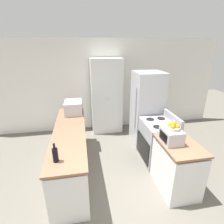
{
  "coord_description": "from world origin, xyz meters",
  "views": [
    {
      "loc": [
        -0.64,
        -1.73,
        2.43
      ],
      "look_at": [
        0.0,
        1.79,
        1.05
      ],
      "focal_mm": 28.0,
      "sensor_mm": 36.0,
      "label": 1
    }
  ],
  "objects_px": {
    "stove": "(157,141)",
    "wine_bottle": "(55,155)",
    "pantry_cabinet": "(107,97)",
    "refrigerator": "(147,109)",
    "microwave": "(74,107)",
    "fruit_bowl": "(174,126)",
    "toaster_oven": "(171,136)"
  },
  "relations": [
    {
      "from": "stove",
      "to": "wine_bottle",
      "type": "height_order",
      "value": "wine_bottle"
    },
    {
      "from": "pantry_cabinet",
      "to": "wine_bottle",
      "type": "height_order",
      "value": "pantry_cabinet"
    },
    {
      "from": "refrigerator",
      "to": "wine_bottle",
      "type": "xyz_separation_m",
      "value": [
        -1.99,
        -1.74,
        0.1
      ]
    },
    {
      "from": "stove",
      "to": "microwave",
      "type": "bearing_deg",
      "value": 153.81
    },
    {
      "from": "refrigerator",
      "to": "fruit_bowl",
      "type": "xyz_separation_m",
      "value": [
        -0.15,
        -1.54,
        0.27
      ]
    },
    {
      "from": "stove",
      "to": "wine_bottle",
      "type": "xyz_separation_m",
      "value": [
        -1.98,
        -0.96,
        0.56
      ]
    },
    {
      "from": "pantry_cabinet",
      "to": "microwave",
      "type": "relative_size",
      "value": 4.16
    },
    {
      "from": "pantry_cabinet",
      "to": "fruit_bowl",
      "type": "bearing_deg",
      "value": -72.94
    },
    {
      "from": "stove",
      "to": "fruit_bowl",
      "type": "height_order",
      "value": "fruit_bowl"
    },
    {
      "from": "refrigerator",
      "to": "fruit_bowl",
      "type": "distance_m",
      "value": 1.57
    },
    {
      "from": "stove",
      "to": "refrigerator",
      "type": "relative_size",
      "value": 0.58
    },
    {
      "from": "refrigerator",
      "to": "microwave",
      "type": "distance_m",
      "value": 1.8
    },
    {
      "from": "fruit_bowl",
      "to": "pantry_cabinet",
      "type": "bearing_deg",
      "value": 107.06
    },
    {
      "from": "microwave",
      "to": "wine_bottle",
      "type": "distance_m",
      "value": 1.84
    },
    {
      "from": "pantry_cabinet",
      "to": "fruit_bowl",
      "type": "height_order",
      "value": "pantry_cabinet"
    },
    {
      "from": "refrigerator",
      "to": "wine_bottle",
      "type": "distance_m",
      "value": 2.65
    },
    {
      "from": "stove",
      "to": "microwave",
      "type": "relative_size",
      "value": 2.11
    },
    {
      "from": "stove",
      "to": "toaster_oven",
      "type": "relative_size",
      "value": 2.88
    },
    {
      "from": "refrigerator",
      "to": "pantry_cabinet",
      "type": "bearing_deg",
      "value": 135.97
    },
    {
      "from": "pantry_cabinet",
      "to": "wine_bottle",
      "type": "distance_m",
      "value": 2.82
    },
    {
      "from": "wine_bottle",
      "to": "fruit_bowl",
      "type": "xyz_separation_m",
      "value": [
        1.84,
        0.2,
        0.18
      ]
    },
    {
      "from": "stove",
      "to": "toaster_oven",
      "type": "bearing_deg",
      "value": -101.27
    },
    {
      "from": "toaster_oven",
      "to": "stove",
      "type": "bearing_deg",
      "value": 78.73
    },
    {
      "from": "pantry_cabinet",
      "to": "refrigerator",
      "type": "distance_m",
      "value": 1.24
    },
    {
      "from": "refrigerator",
      "to": "toaster_oven",
      "type": "height_order",
      "value": "refrigerator"
    },
    {
      "from": "microwave",
      "to": "fruit_bowl",
      "type": "height_order",
      "value": "fruit_bowl"
    },
    {
      "from": "refrigerator",
      "to": "microwave",
      "type": "xyz_separation_m",
      "value": [
        -1.79,
        0.09,
        0.13
      ]
    },
    {
      "from": "stove",
      "to": "wine_bottle",
      "type": "bearing_deg",
      "value": -154.17
    },
    {
      "from": "stove",
      "to": "refrigerator",
      "type": "distance_m",
      "value": 0.91
    },
    {
      "from": "microwave",
      "to": "fruit_bowl",
      "type": "distance_m",
      "value": 2.32
    },
    {
      "from": "wine_bottle",
      "to": "fruit_bowl",
      "type": "relative_size",
      "value": 1.31
    },
    {
      "from": "refrigerator",
      "to": "fruit_bowl",
      "type": "relative_size",
      "value": 8.44
    }
  ]
}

